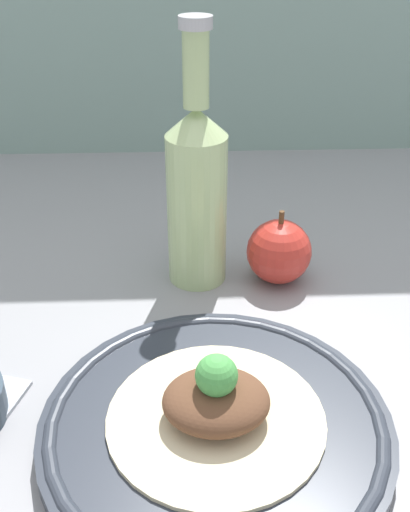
{
  "coord_description": "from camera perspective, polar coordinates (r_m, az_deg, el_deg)",
  "views": [
    {
      "loc": [
        -4.31,
        -48.63,
        39.18
      ],
      "look_at": [
        -2.48,
        -0.98,
        10.29
      ],
      "focal_mm": 42.0,
      "sensor_mm": 36.0,
      "label": 1
    }
  ],
  "objects": [
    {
      "name": "plate",
      "position": [
        0.52,
        1.04,
        -15.85
      ],
      "size": [
        29.45,
        29.45,
        2.25
      ],
      "color": "#2D333D",
      "rests_on": "ground_plane"
    },
    {
      "name": "apple",
      "position": [
        0.7,
        7.06,
        0.43
      ],
      "size": [
        7.54,
        7.54,
        8.98
      ],
      "color": "red",
      "rests_on": "ground_plane"
    },
    {
      "name": "ground_plane",
      "position": [
        0.64,
        2.22,
        -8.96
      ],
      "size": [
        180.0,
        110.0,
        4.0
      ],
      "primitive_type": "cube",
      "color": "gray"
    },
    {
      "name": "cider_bottle",
      "position": [
        0.66,
        -0.79,
        6.31
      ],
      "size": [
        6.73,
        6.73,
        29.39
      ],
      "color": "#B7D18E",
      "rests_on": "ground_plane"
    },
    {
      "name": "plated_food",
      "position": [
        0.5,
        1.06,
        -13.93
      ],
      "size": [
        18.16,
        18.16,
        6.63
      ],
      "color": "beige",
      "rests_on": "plate"
    }
  ]
}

